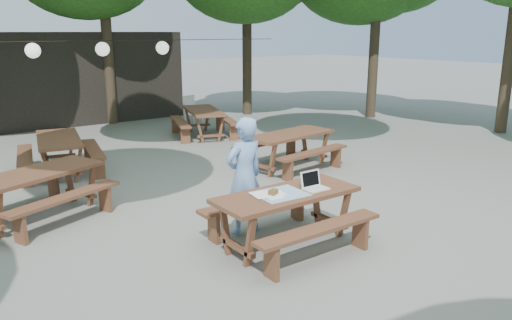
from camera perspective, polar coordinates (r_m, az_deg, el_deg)
The scene contains 12 objects.
ground at distance 8.23m, azimuth -0.58°, elevation -5.59°, with size 80.00×80.00×0.00m, color slate.
pavilion at distance 17.58m, azimuth -19.60°, elevation 9.04°, with size 6.00×3.00×2.80m, color black.
main_picnic_table at distance 6.77m, azimuth 3.49°, elevation -6.64°, with size 2.00×1.58×0.75m.
picnic_table_nw at distance 8.42m, azimuth -23.69°, elevation -3.60°, with size 2.36×2.18×0.75m.
picnic_table_ne at distance 10.58m, azimuth 3.86°, elevation 1.15°, with size 2.09×1.82×0.75m.
picnic_table_far_w at distance 10.90m, azimuth -21.49°, elevation 0.55°, with size 1.93×2.18×0.75m.
picnic_table_far_e at distance 13.80m, azimuth -5.99°, elevation 4.26°, with size 2.09×2.29×0.75m.
woman at distance 7.05m, azimuth -1.32°, elevation -1.84°, with size 0.62×0.40×1.69m, color #7AA4DF.
plastic_chair at distance 15.62m, azimuth -7.16°, elevation 4.94°, with size 0.54×0.54×0.90m.
laptop at distance 6.83m, azimuth 6.57°, elevation -2.77°, with size 0.33×0.26×0.24m.
tabletop_clutter at distance 6.57m, azimuth 2.52°, elevation -3.85°, with size 0.72×0.58×0.08m.
paper_lanterns at distance 13.04m, azimuth -17.09°, elevation 12.04°, with size 9.00×0.34×0.38m.
Camera 1 is at (-4.46, -6.31, 2.83)m, focal length 35.00 mm.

